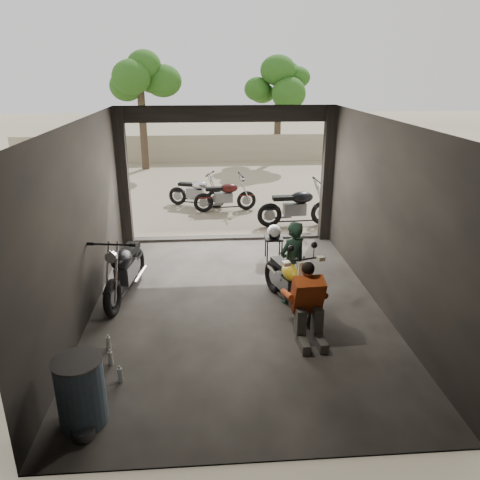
{
  "coord_description": "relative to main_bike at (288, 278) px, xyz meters",
  "views": [
    {
      "loc": [
        -0.5,
        -7.34,
        3.95
      ],
      "look_at": [
        0.1,
        0.6,
        1.04
      ],
      "focal_mm": 35.0,
      "sensor_mm": 36.0,
      "label": 1
    }
  ],
  "objects": [
    {
      "name": "boundary_wall",
      "position": [
        -0.89,
        14.05,
        0.04
      ],
      "size": [
        18.0,
        0.3,
        1.2
      ],
      "primitive_type": "cube",
      "color": "gray",
      "rests_on": "ground"
    },
    {
      "name": "outside_bike_c",
      "position": [
        1.0,
        4.49,
        0.06
      ],
      "size": [
        1.88,
        0.87,
        1.24
      ],
      "primitive_type": null,
      "rotation": [
        0.0,
        0.0,
        1.64
      ],
      "color": "black",
      "rests_on": "ground"
    },
    {
      "name": "tree_left",
      "position": [
        -3.89,
        12.55,
        3.43
      ],
      "size": [
        2.2,
        2.2,
        5.6
      ],
      "color": "#382B1E",
      "rests_on": "ground"
    },
    {
      "name": "helmet",
      "position": [
        0.06,
        2.16,
        0.11
      ],
      "size": [
        0.37,
        0.38,
        0.29
      ],
      "primitive_type": "ellipsoid",
      "rotation": [
        0.0,
        0.0,
        0.27
      ],
      "color": "silver",
      "rests_on": "stool"
    },
    {
      "name": "stool",
      "position": [
        0.06,
        2.17,
        -0.11
      ],
      "size": [
        0.38,
        0.38,
        0.52
      ],
      "rotation": [
        0.0,
        0.0,
        0.05
      ],
      "color": "black",
      "rests_on": "ground"
    },
    {
      "name": "left_bike",
      "position": [
        -2.89,
        0.63,
        0.06
      ],
      "size": [
        1.03,
        1.94,
        1.25
      ],
      "primitive_type": null,
      "rotation": [
        0.0,
        0.0,
        -0.15
      ],
      "color": "black",
      "rests_on": "ground"
    },
    {
      "name": "main_bike",
      "position": [
        0.0,
        0.0,
        0.0
      ],
      "size": [
        1.12,
        1.8,
        1.12
      ],
      "primitive_type": null,
      "rotation": [
        0.0,
        0.0,
        0.28
      ],
      "color": "beige",
      "rests_on": "ground"
    },
    {
      "name": "garage",
      "position": [
        -0.89,
        0.6,
        0.72
      ],
      "size": [
        7.0,
        7.13,
        3.2
      ],
      "color": "#2D2B28",
      "rests_on": "ground"
    },
    {
      "name": "ground",
      "position": [
        -0.89,
        0.05,
        -0.56
      ],
      "size": [
        80.0,
        80.0,
        0.0
      ],
      "primitive_type": "plane",
      "color": "#7A6D56",
      "rests_on": "ground"
    },
    {
      "name": "rider",
      "position": [
        0.08,
        0.15,
        0.2
      ],
      "size": [
        0.67,
        0.6,
        1.53
      ],
      "primitive_type": "imported",
      "rotation": [
        0.0,
        0.0,
        3.68
      ],
      "color": "black",
      "rests_on": "ground"
    },
    {
      "name": "outside_bike_b",
      "position": [
        -0.83,
        6.02,
        -0.01
      ],
      "size": [
        1.68,
        0.84,
        1.09
      ],
      "primitive_type": null,
      "rotation": [
        0.0,
        0.0,
        1.68
      ],
      "color": "#41100F",
      "rests_on": "ground"
    },
    {
      "name": "sign_post",
      "position": [
        2.41,
        3.6,
        1.28
      ],
      "size": [
        0.89,
        0.08,
        2.68
      ],
      "rotation": [
        0.0,
        0.0,
        0.31
      ],
      "color": "black",
      "rests_on": "ground"
    },
    {
      "name": "mechanic",
      "position": [
        0.12,
        -1.14,
        0.04
      ],
      "size": [
        0.67,
        0.87,
        1.21
      ],
      "primitive_type": null,
      "rotation": [
        0.0,
        0.0,
        0.07
      ],
      "color": "#BF4919",
      "rests_on": "ground"
    },
    {
      "name": "oil_drum",
      "position": [
        -2.89,
        -2.69,
        -0.13
      ],
      "size": [
        0.59,
        0.59,
        0.86
      ],
      "primitive_type": "cylinder",
      "rotation": [
        0.0,
        0.0,
        0.07
      ],
      "color": "#3F556A",
      "rests_on": "ground"
    },
    {
      "name": "outside_bike_a",
      "position": [
        -1.68,
        6.6,
        -0.03
      ],
      "size": [
        1.69,
        1.13,
        1.06
      ],
      "primitive_type": null,
      "rotation": [
        0.0,
        0.0,
        1.23
      ],
      "color": "black",
      "rests_on": "ground"
    },
    {
      "name": "tree_right",
      "position": [
        1.91,
        14.05,
        3.0
      ],
      "size": [
        2.2,
        2.2,
        5.0
      ],
      "color": "#382B1E",
      "rests_on": "ground"
    }
  ]
}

